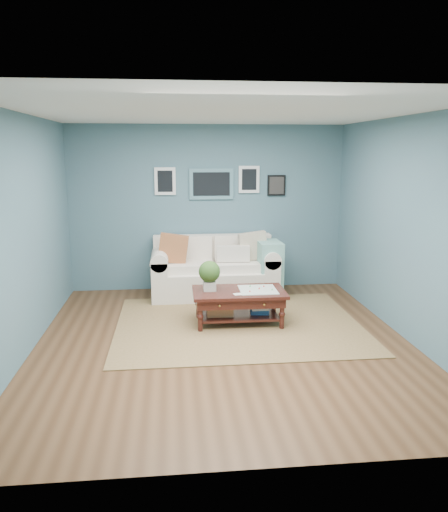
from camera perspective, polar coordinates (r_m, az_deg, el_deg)
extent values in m
plane|color=brown|center=(6.16, -0.07, -9.77)|extent=(5.00, 5.00, 0.00)
plane|color=white|center=(5.74, -0.07, 16.13)|extent=(5.00, 5.00, 0.00)
cube|color=slate|center=(8.27, -1.87, 5.47)|extent=(4.50, 0.02, 2.70)
cube|color=slate|center=(3.38, 4.33, -4.04)|extent=(4.50, 0.02, 2.70)
cube|color=slate|center=(6.01, -21.97, 2.16)|extent=(0.02, 5.00, 2.70)
cube|color=slate|center=(6.43, 20.31, 2.88)|extent=(0.02, 5.00, 2.70)
cube|color=slate|center=(8.21, -1.45, 8.23)|extent=(0.72, 0.03, 0.50)
cube|color=black|center=(8.20, -1.44, 8.22)|extent=(0.60, 0.01, 0.38)
cube|color=white|center=(8.19, -6.75, 8.49)|extent=(0.34, 0.03, 0.44)
cube|color=white|center=(8.28, 2.88, 8.73)|extent=(0.34, 0.03, 0.44)
cube|color=black|center=(8.37, 6.01, 8.03)|extent=(0.30, 0.03, 0.34)
cube|color=brown|center=(6.74, 1.64, -7.80)|extent=(3.22, 2.58, 0.01)
cube|color=white|center=(7.98, -1.11, -3.04)|extent=(1.47, 0.91, 0.43)
cube|color=white|center=(8.22, -1.34, 0.72)|extent=(1.92, 0.23, 0.50)
cube|color=white|center=(7.93, -7.31, -2.46)|extent=(0.25, 0.91, 0.64)
cube|color=white|center=(8.07, 4.97, -2.16)|extent=(0.25, 0.91, 0.64)
cylinder|color=white|center=(7.86, -7.37, -0.20)|extent=(0.27, 0.91, 0.27)
cylinder|color=white|center=(8.00, 5.01, 0.07)|extent=(0.27, 0.91, 0.27)
cube|color=white|center=(7.83, -3.95, -1.22)|extent=(0.74, 0.58, 0.13)
cube|color=white|center=(7.90, 1.76, -1.09)|extent=(0.74, 0.58, 0.13)
cube|color=white|center=(8.06, -4.05, 1.00)|extent=(0.74, 0.12, 0.37)
cube|color=white|center=(8.13, 1.50, 1.11)|extent=(0.74, 0.12, 0.37)
cube|color=#BA4E2C|center=(7.78, -5.81, 0.87)|extent=(0.50, 0.18, 0.49)
cube|color=beige|center=(7.95, 3.32, 1.15)|extent=(0.49, 0.19, 0.48)
cube|color=beige|center=(7.80, 1.06, 0.27)|extent=(0.52, 0.12, 0.25)
cube|color=#84C6B7|center=(7.92, 5.15, -1.29)|extent=(0.35, 0.57, 0.83)
cube|color=black|center=(6.65, 1.71, -4.13)|extent=(1.23, 0.73, 0.04)
cube|color=black|center=(6.68, 1.71, -4.81)|extent=(1.15, 0.65, 0.12)
cube|color=black|center=(6.75, 1.70, -6.78)|extent=(1.05, 0.54, 0.03)
sphere|color=gold|center=(6.33, -0.50, -5.73)|extent=(0.03, 0.03, 0.03)
sphere|color=gold|center=(6.41, 4.62, -5.57)|extent=(0.03, 0.03, 0.03)
cylinder|color=black|center=(6.42, -2.74, -6.90)|extent=(0.06, 0.06, 0.42)
cylinder|color=black|center=(6.55, 6.65, -6.58)|extent=(0.06, 0.06, 0.42)
cylinder|color=black|center=(6.94, -2.96, -5.44)|extent=(0.06, 0.06, 0.42)
cylinder|color=black|center=(7.06, 5.72, -5.18)|extent=(0.06, 0.06, 0.42)
cube|color=beige|center=(6.64, -1.67, -3.42)|extent=(0.17, 0.17, 0.12)
sphere|color=#27461A|center=(6.59, -1.68, -1.79)|extent=(0.29, 0.29, 0.29)
cube|color=beige|center=(6.68, 3.89, -3.87)|extent=(0.50, 0.50, 0.01)
cube|color=#996B4A|center=(6.69, -0.48, -5.92)|extent=(0.35, 0.25, 0.20)
cube|color=#255692|center=(6.79, 4.09, -6.08)|extent=(0.25, 0.19, 0.11)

